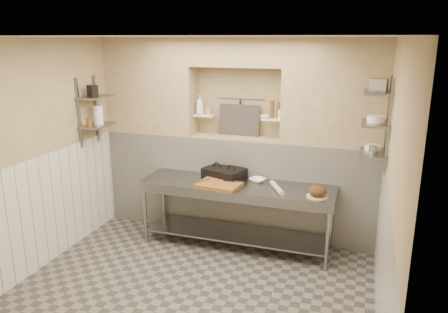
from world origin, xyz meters
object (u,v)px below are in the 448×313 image
at_px(rolling_pin, 277,188).
at_px(bowl_alcove, 265,117).
at_px(jug_left, 98,115).
at_px(mixing_bowl, 257,180).
at_px(bottle_soap, 200,105).
at_px(panini_press, 224,173).
at_px(cutting_board, 219,185).
at_px(bread_loaf, 318,191).
at_px(prep_table, 236,202).

xyz_separation_m(rolling_pin, bowl_alcove, (-0.33, 0.63, 0.80)).
bearing_deg(jug_left, mixing_bowl, 6.92).
bearing_deg(bottle_soap, panini_press, -34.92).
bearing_deg(cutting_board, mixing_bowl, 39.75).
height_order(bread_loaf, bottle_soap, bottle_soap).
bearing_deg(bottle_soap, bowl_alcove, 1.46).
height_order(cutting_board, jug_left, jug_left).
bearing_deg(rolling_pin, cutting_board, -172.30).
bearing_deg(cutting_board, prep_table, 42.86).
distance_m(cutting_board, bread_loaf, 1.27).
height_order(bottle_soap, bowl_alcove, bottle_soap).
bearing_deg(jug_left, cutting_board, -2.69).
relative_size(bread_loaf, jug_left, 0.84).
bearing_deg(bread_loaf, rolling_pin, 171.11).
bearing_deg(mixing_bowl, prep_table, -142.88).
xyz_separation_m(mixing_bowl, bottle_soap, (-0.96, 0.35, 0.93)).
bearing_deg(bread_loaf, prep_table, 171.89).
xyz_separation_m(bread_loaf, bowl_alcove, (-0.84, 0.71, 0.75)).
distance_m(panini_press, cutting_board, 0.38).
bearing_deg(mixing_bowl, jug_left, -173.08).
bearing_deg(panini_press, rolling_pin, -0.18).
height_order(panini_press, bread_loaf, bread_loaf).
relative_size(panini_press, mixing_bowl, 3.07).
distance_m(rolling_pin, bread_loaf, 0.53).
bearing_deg(mixing_bowl, bottle_soap, 160.14).
distance_m(prep_table, bread_loaf, 1.14).
relative_size(panini_press, bowl_alcove, 4.82).
bearing_deg(bowl_alcove, bread_loaf, -39.98).
height_order(prep_table, panini_press, panini_press).
xyz_separation_m(bread_loaf, jug_left, (-3.08, 0.06, 0.76)).
xyz_separation_m(bowl_alcove, jug_left, (-2.24, -0.64, 0.01)).
distance_m(cutting_board, rolling_pin, 0.76).
distance_m(prep_table, bowl_alcove, 1.25).
xyz_separation_m(prep_table, bowl_alcove, (0.24, 0.55, 1.09)).
xyz_separation_m(mixing_bowl, jug_left, (-2.25, -0.27, 0.82)).
bearing_deg(jug_left, bowl_alcove, 15.98).
height_order(bowl_alcove, jug_left, jug_left).
xyz_separation_m(prep_table, jug_left, (-2.00, -0.09, 1.10)).
relative_size(bowl_alcove, jug_left, 0.50).
xyz_separation_m(panini_press, jug_left, (-1.77, -0.28, 0.77)).
height_order(cutting_board, mixing_bowl, same).
height_order(prep_table, jug_left, jug_left).
height_order(rolling_pin, bread_loaf, bread_loaf).
distance_m(mixing_bowl, bottle_soap, 1.38).
height_order(prep_table, bread_loaf, bread_loaf).
distance_m(cutting_board, bowl_alcove, 1.17).
relative_size(mixing_bowl, bowl_alcove, 1.57).
height_order(rolling_pin, jug_left, jug_left).
distance_m(prep_table, mixing_bowl, 0.42).
bearing_deg(prep_table, cutting_board, -137.14).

